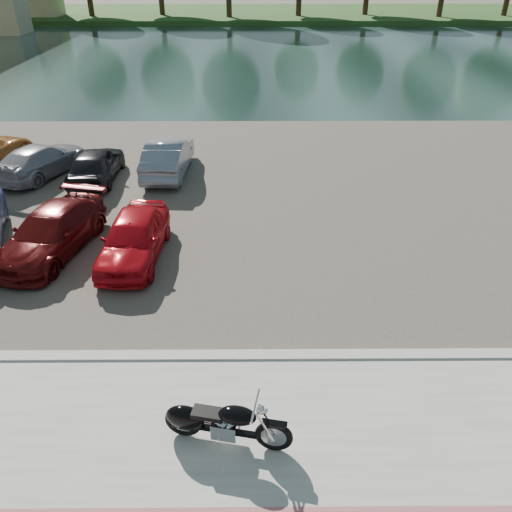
{
  "coord_description": "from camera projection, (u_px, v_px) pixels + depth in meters",
  "views": [
    {
      "loc": [
        -0.03,
        -6.18,
        7.63
      ],
      "look_at": [
        0.04,
        4.54,
        1.1
      ],
      "focal_mm": 35.0,
      "sensor_mm": 36.0,
      "label": 1
    }
  ],
  "objects": [
    {
      "name": "car_4",
      "position": [
        134.0,
        237.0,
        14.21
      ],
      "size": [
        1.73,
        3.96,
        1.33
      ],
      "primitive_type": "imported",
      "rotation": [
        0.0,
        0.0,
        -0.04
      ],
      "color": "#B90C16",
      "rests_on": "parking_lot"
    },
    {
      "name": "river",
      "position": [
        253.0,
        55.0,
        43.41
      ],
      "size": [
        120.0,
        40.0,
        0.0
      ],
      "primitive_type": "cube",
      "color": "#172A26",
      "rests_on": "ground"
    },
    {
      "name": "promenade",
      "position": [
        256.0,
        481.0,
        8.37
      ],
      "size": [
        60.0,
        6.0,
        0.1
      ],
      "primitive_type": "cube",
      "color": "#9C9A92",
      "rests_on": "ground"
    },
    {
      "name": "parking_lot",
      "position": [
        254.0,
        191.0,
        18.64
      ],
      "size": [
        60.0,
        18.0,
        0.04
      ],
      "primitive_type": "cube",
      "color": "#463F38",
      "rests_on": "ground"
    },
    {
      "name": "motorcycle",
      "position": [
        216.0,
        422.0,
        8.79
      ],
      "size": [
        2.31,
        0.86,
        1.05
      ],
      "rotation": [
        0.0,
        0.0,
        -0.2
      ],
      "color": "black",
      "rests_on": "promenade"
    },
    {
      "name": "far_bank",
      "position": [
        253.0,
        13.0,
        70.59
      ],
      "size": [
        120.0,
        24.0,
        0.6
      ],
      "primitive_type": "cube",
      "color": "#2A4A1A",
      "rests_on": "ground"
    },
    {
      "name": "car_9",
      "position": [
        168.0,
        157.0,
        19.72
      ],
      "size": [
        1.64,
        4.24,
        1.38
      ],
      "primitive_type": "imported",
      "rotation": [
        0.0,
        0.0,
        3.1
      ],
      "color": "slate",
      "rests_on": "parking_lot"
    },
    {
      "name": "kerb",
      "position": [
        255.0,
        356.0,
        10.92
      ],
      "size": [
        60.0,
        0.3,
        0.14
      ],
      "primitive_type": "cube",
      "color": "#9C9A92",
      "rests_on": "ground"
    },
    {
      "name": "car_8",
      "position": [
        96.0,
        164.0,
        19.15
      ],
      "size": [
        1.56,
        3.84,
        1.3
      ],
      "primitive_type": "imported",
      "rotation": [
        0.0,
        0.0,
        3.15
      ],
      "color": "black",
      "rests_on": "parking_lot"
    },
    {
      "name": "ground",
      "position": [
        255.0,
        434.0,
        9.25
      ],
      "size": [
        200.0,
        200.0,
        0.0
      ],
      "primitive_type": "plane",
      "color": "#595447",
      "rests_on": "ground"
    },
    {
      "name": "car_3",
      "position": [
        52.0,
        232.0,
        14.53
      ],
      "size": [
        2.67,
        4.66,
        1.27
      ],
      "primitive_type": "imported",
      "rotation": [
        0.0,
        0.0,
        -0.21
      ],
      "color": "#510B0C",
      "rests_on": "parking_lot"
    },
    {
      "name": "car_7",
      "position": [
        41.0,
        160.0,
        19.65
      ],
      "size": [
        3.11,
        4.56,
        1.23
      ],
      "primitive_type": "imported",
      "rotation": [
        0.0,
        0.0,
        2.78
      ],
      "color": "#95949C",
      "rests_on": "parking_lot"
    }
  ]
}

